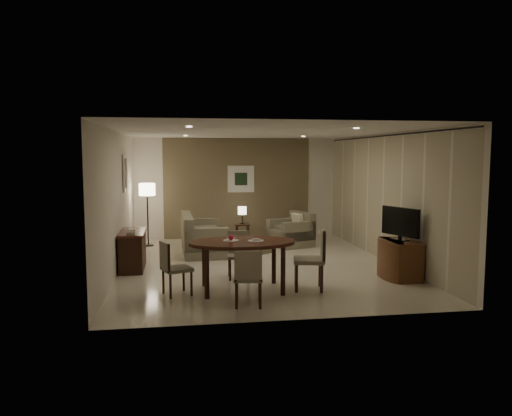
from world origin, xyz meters
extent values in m
cube|color=beige|center=(0.00, 0.00, 0.00)|extent=(5.50, 7.00, 0.00)
cube|color=white|center=(0.00, 0.00, 2.70)|extent=(5.50, 7.00, 0.00)
cube|color=brown|center=(0.00, 3.50, 1.35)|extent=(5.50, 0.00, 2.70)
cube|color=silver|center=(-2.75, 0.00, 1.35)|extent=(0.00, 7.00, 2.70)
cube|color=silver|center=(2.75, 0.00, 1.35)|extent=(0.00, 7.00, 2.70)
cube|color=brown|center=(0.00, 3.48, 1.35)|extent=(3.96, 0.03, 2.70)
cylinder|color=black|center=(2.68, 0.00, 2.64)|extent=(0.03, 6.80, 0.03)
cube|color=silver|center=(0.10, 3.46, 1.60)|extent=(0.72, 0.03, 0.72)
cube|color=black|center=(0.10, 3.44, 1.60)|extent=(0.34, 0.01, 0.34)
cube|color=silver|center=(-2.72, 1.20, 1.85)|extent=(0.03, 0.60, 0.80)
cube|color=gray|center=(-2.71, 1.20, 1.85)|extent=(0.01, 0.46, 0.64)
cylinder|color=white|center=(-1.40, -1.80, 2.69)|extent=(0.10, 0.10, 0.01)
cylinder|color=white|center=(1.40, -1.80, 2.69)|extent=(0.10, 0.10, 0.01)
cylinder|color=white|center=(-1.40, 1.80, 2.69)|extent=(0.10, 0.10, 0.01)
cylinder|color=white|center=(1.40, 1.80, 2.69)|extent=(0.10, 0.10, 0.01)
cylinder|color=white|center=(-0.74, -1.85, 0.83)|extent=(0.26, 0.26, 0.02)
cylinder|color=white|center=(-0.34, -1.95, 0.83)|extent=(0.26, 0.26, 0.02)
sphere|color=red|center=(-0.74, -1.85, 0.89)|extent=(0.09, 0.09, 0.09)
cube|color=white|center=(-0.34, -1.95, 0.86)|extent=(0.12, 0.08, 0.03)
cylinder|color=#423A25|center=(0.05, 1.55, 0.01)|extent=(1.17, 1.17, 0.01)
camera|label=1|loc=(-1.59, -9.93, 2.23)|focal=35.00mm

